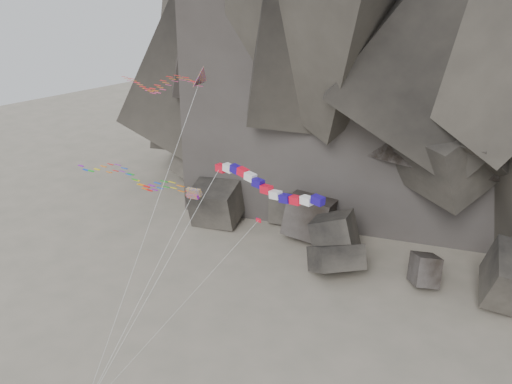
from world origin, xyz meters
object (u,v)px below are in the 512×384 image
Objects in this scene: banner_kite at (263,186)px; delta_kite at (156,83)px; parafoil_kite at (130,176)px; pennant_kite at (215,268)px.

delta_kite is at bearing 177.37° from banner_kite.
pennant_kite is at bearing -1.07° from parafoil_kite.
delta_kite is 16.30m from pennant_kite.
parafoil_kite is at bearing -179.74° from banner_kite.
parafoil_kite is 1.15× the size of pennant_kite.
delta_kite is 1.28× the size of banner_kite.
banner_kite reaches higher than pennant_kite.
pennant_kite is at bearing 170.11° from banner_kite.
banner_kite is at bearing -7.88° from parafoil_kite.
delta_kite reaches higher than parafoil_kite.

